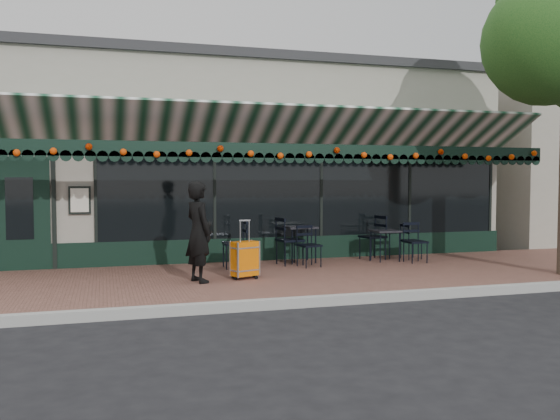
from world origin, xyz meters
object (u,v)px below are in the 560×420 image
object	(u,v)px
woman	(199,232)
cafe_table_a	(385,233)
suitcase	(245,259)
chair_a_left	(373,237)
chair_a_right	(411,241)
chair_a_front	(415,242)
chair_b_left	(235,244)
chair_b_front	(309,246)
chair_b_right	(290,241)
cafe_table_b	(300,230)

from	to	relation	value
woman	cafe_table_a	world-z (taller)	woman
woman	suitcase	size ratio (longest dim) A/B	1.66
chair_a_left	chair_a_right	bearing A→B (deg)	70.95
suitcase	chair_a_front	distance (m)	4.05
cafe_table_a	chair_a_right	world-z (taller)	chair_a_right
chair_b_left	chair_b_front	world-z (taller)	chair_b_left
chair_b_front	chair_b_right	bearing A→B (deg)	113.02
cafe_table_b	cafe_table_a	bearing A→B (deg)	-11.15
chair_a_left	cafe_table_a	bearing A→B (deg)	19.04
chair_a_left	chair_b_front	size ratio (longest dim) A/B	1.16
cafe_table_a	cafe_table_b	bearing A→B (deg)	168.85
suitcase	chair_a_left	bearing A→B (deg)	6.33
chair_a_left	chair_b_front	xyz separation A→B (m)	(-1.70, -0.63, -0.07)
chair_a_left	chair_b_front	world-z (taller)	chair_a_left
suitcase	chair_b_left	distance (m)	1.33
woman	chair_b_left	xyz separation A→B (m)	(0.94, 1.40, -0.38)
suitcase	cafe_table_b	world-z (taller)	suitcase
woman	chair_b_front	distance (m)	2.69
cafe_table_a	cafe_table_b	world-z (taller)	cafe_table_b
chair_b_front	cafe_table_b	bearing A→B (deg)	74.21
woman	chair_a_left	world-z (taller)	woman
cafe_table_b	chair_b_front	xyz separation A→B (m)	(-0.04, -0.69, -0.27)
suitcase	chair_a_front	size ratio (longest dim) A/B	1.21
chair_b_right	suitcase	bearing A→B (deg)	129.90
chair_b_front	chair_a_right	bearing A→B (deg)	-1.82
cafe_table_b	chair_b_right	xyz separation A→B (m)	(-0.32, -0.30, -0.19)
cafe_table_b	chair_a_front	world-z (taller)	chair_a_front
chair_a_front	chair_a_right	bearing A→B (deg)	68.53
woman	chair_a_right	xyz separation A→B (m)	(4.97, 1.60, -0.47)
cafe_table_b	woman	bearing A→B (deg)	-143.34
chair_b_front	chair_a_front	bearing A→B (deg)	-14.04
cafe_table_a	chair_b_left	xyz separation A→B (m)	(-3.32, -0.06, -0.12)
chair_a_left	chair_b_left	bearing A→B (deg)	-92.82
chair_a_right	chair_b_right	bearing A→B (deg)	87.15
woman	chair_a_left	size ratio (longest dim) A/B	1.76
chair_b_right	chair_b_front	size ratio (longest dim) A/B	1.18
chair_a_front	chair_b_right	xyz separation A→B (m)	(-2.64, 0.47, 0.07)
chair_a_left	cafe_table_b	bearing A→B (deg)	-101.38
chair_b_right	chair_b_left	bearing A→B (deg)	87.54
cafe_table_a	chair_a_front	world-z (taller)	chair_a_front
suitcase	chair_a_left	world-z (taller)	suitcase
chair_a_left	chair_b_right	size ratio (longest dim) A/B	0.98
chair_b_left	cafe_table_a	bearing A→B (deg)	93.71
woman	chair_a_left	xyz separation A→B (m)	(4.10, 1.75, -0.37)
woman	chair_b_front	xyz separation A→B (m)	(2.40, 1.12, -0.44)
cafe_table_a	chair_a_right	xyz separation A→B (m)	(0.71, 0.14, -0.21)
chair_a_front	chair_b_front	size ratio (longest dim) A/B	1.02
woman	cafe_table_b	size ratio (longest dim) A/B	2.25
cafe_table_b	chair_a_left	size ratio (longest dim) A/B	0.78
chair_b_left	chair_a_left	bearing A→B (deg)	99.02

